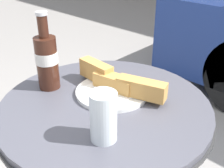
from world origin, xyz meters
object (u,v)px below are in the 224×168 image
Objects in this scene: drinking_glass at (103,119)px; lunch_plate_near at (115,85)px; bistro_table at (105,150)px; cola_bottle_left at (47,60)px.

drinking_glass is 0.22m from lunch_plate_near.
lunch_plate_near is (-0.02, 0.06, 0.20)m from bistro_table.
cola_bottle_left reaches higher than drinking_glass.
cola_bottle_left reaches higher than bistro_table.
bistro_table is at bearing 133.26° from drinking_glass.
drinking_glass is (0.11, -0.12, 0.24)m from bistro_table.
bistro_table is at bearing 14.42° from cola_bottle_left.
lunch_plate_near is at bearing 125.30° from drinking_glass.
lunch_plate_near is (-0.13, 0.18, -0.03)m from drinking_glass.
drinking_glass is 0.40× the size of lunch_plate_near.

